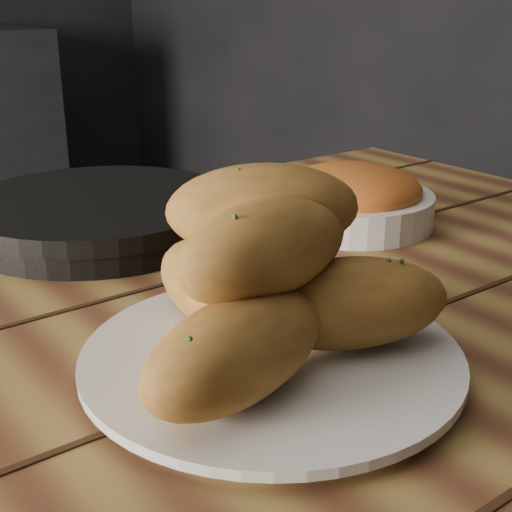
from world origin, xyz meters
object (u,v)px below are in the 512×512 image
(plate, at_px, (271,360))
(bowl, at_px, (352,198))
(table, at_px, (178,435))
(bread_rolls, at_px, (268,279))
(skillet, at_px, (100,214))

(plate, xyz_separation_m, bowl, (0.31, 0.23, 0.02))
(table, bearing_deg, plate, -74.36)
(bread_rolls, height_order, bowl, bread_rolls)
(plate, bearing_deg, table, 105.64)
(bread_rolls, bearing_deg, bowl, 36.40)
(table, xyz_separation_m, bowl, (0.34, 0.13, 0.14))
(table, xyz_separation_m, plate, (0.03, -0.10, 0.11))
(bowl, bearing_deg, bread_rolls, -143.60)
(bread_rolls, bearing_deg, table, 105.23)
(bowl, bearing_deg, plate, -143.07)
(table, relative_size, skillet, 3.05)
(table, distance_m, bowl, 0.39)
(table, height_order, bread_rolls, bread_rolls)
(table, distance_m, plate, 0.15)
(bread_rolls, bearing_deg, plate, -62.93)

